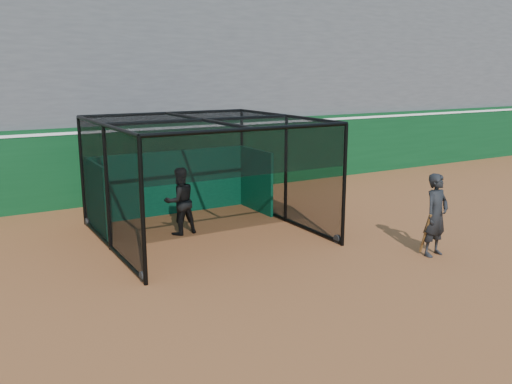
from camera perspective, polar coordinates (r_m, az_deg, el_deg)
ground at (r=11.02m, az=0.20°, el=-9.74°), size 120.00×120.00×0.00m
outfield_wall at (r=18.28m, az=-13.41°, el=3.10°), size 50.00×0.50×2.50m
grandstand at (r=21.70m, az=-16.84°, el=12.81°), size 50.00×7.85×8.95m
batting_cage at (r=14.01m, az=-5.48°, el=1.44°), size 5.10×5.21×3.00m
batter at (r=14.24m, az=-8.03°, el=-0.95°), size 0.92×0.74×1.77m
on_deck_player at (r=13.10m, az=18.42°, el=-2.33°), size 0.76×0.55×1.93m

